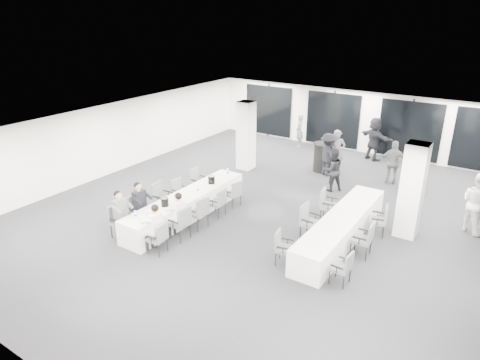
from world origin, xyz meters
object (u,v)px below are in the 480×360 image
(chair_main_left_second, at_px, (138,209))
(standing_guest_f, at_px, (375,136))
(chair_main_right_far, at_px, (234,192))
(standing_guest_b, at_px, (333,167))
(chair_main_left_fourth, at_px, (179,190))
(standing_guest_a, at_px, (337,149))
(standing_guest_h, at_px, (478,199))
(chair_side_right_far, at_px, (380,219))
(chair_main_right_fourth, at_px, (219,201))
(ice_bucket_near, at_px, (165,202))
(standing_guest_d, at_px, (394,160))
(chair_main_right_near, at_px, (159,236))
(standing_guest_g, at_px, (299,129))
(chair_main_left_far, at_px, (197,180))
(chair_main_left_mid, at_px, (161,196))
(chair_main_right_mid, at_px, (200,211))
(standing_guest_c, at_px, (328,152))
(standing_guest_e, at_px, (416,166))
(chair_side_left_near, at_px, (282,246))
(chair_main_left_near, at_px, (118,219))
(chair_side_left_mid, at_px, (308,219))
(chair_side_right_near, at_px, (344,266))
(chair_side_left_far, at_px, (327,203))
(banquet_table_main, at_px, (187,206))
(chair_side_right_mid, at_px, (365,238))
(chair_main_right_second, at_px, (182,221))
(ice_bucket_far, at_px, (211,180))
(cocktail_table, at_px, (323,157))
(banquet_table_side, at_px, (341,228))

(chair_main_left_second, distance_m, standing_guest_f, 10.89)
(chair_main_right_far, xyz_separation_m, standing_guest_b, (2.17, 3.12, 0.38))
(chair_main_left_fourth, xyz_separation_m, standing_guest_a, (3.25, 5.82, 0.49))
(standing_guest_h, bearing_deg, chair_side_right_far, 75.79)
(standing_guest_h, bearing_deg, chair_main_left_fourth, 58.59)
(chair_main_right_fourth, bearing_deg, ice_bucket_near, 149.50)
(standing_guest_d, bearing_deg, chair_main_right_near, 51.00)
(standing_guest_b, height_order, standing_guest_g, standing_guest_b)
(chair_main_left_fourth, bearing_deg, chair_main_left_far, -175.60)
(chair_main_left_mid, distance_m, standing_guest_d, 8.67)
(chair_main_left_far, xyz_separation_m, standing_guest_d, (5.48, 4.85, 0.41))
(chair_main_left_far, distance_m, chair_main_right_mid, 2.58)
(chair_main_left_second, height_order, chair_main_right_fourth, chair_main_left_second)
(standing_guest_c, height_order, standing_guest_e, standing_guest_e)
(chair_main_left_far, xyz_separation_m, chair_side_left_near, (4.65, -2.30, -0.03))
(chair_main_left_near, relative_size, standing_guest_d, 0.51)
(chair_side_left_mid, bearing_deg, chair_side_right_near, 47.70)
(chair_main_left_far, relative_size, chair_main_right_near, 1.07)
(chair_side_left_far, relative_size, chair_side_right_far, 1.10)
(chair_main_left_second, height_order, chair_main_right_far, chair_main_left_second)
(chair_side_right_near, xyz_separation_m, standing_guest_c, (-3.22, 6.65, 0.48))
(chair_main_left_mid, relative_size, chair_main_left_far, 1.09)
(standing_guest_a, relative_size, standing_guest_e, 0.98)
(chair_main_left_fourth, relative_size, standing_guest_h, 0.42)
(banquet_table_main, relative_size, chair_main_left_near, 5.16)
(chair_side_left_mid, xyz_separation_m, standing_guest_c, (-1.55, 5.05, 0.38))
(chair_main_right_mid, height_order, standing_guest_h, standing_guest_h)
(chair_side_left_mid, bearing_deg, chair_main_left_far, -97.41)
(standing_guest_f, bearing_deg, chair_side_right_mid, 132.85)
(chair_side_right_mid, bearing_deg, chair_main_right_near, 118.95)
(chair_main_left_mid, height_order, chair_main_left_far, chair_main_left_mid)
(chair_main_right_fourth, height_order, standing_guest_c, standing_guest_c)
(chair_main_left_fourth, height_order, chair_main_right_second, chair_main_right_second)
(chair_side_left_mid, distance_m, standing_guest_a, 5.72)
(chair_side_left_near, distance_m, standing_guest_g, 10.46)
(chair_side_left_far, bearing_deg, standing_guest_f, 175.83)
(chair_side_right_near, relative_size, ice_bucket_far, 3.27)
(cocktail_table, bearing_deg, standing_guest_a, 12.78)
(chair_side_right_near, bearing_deg, ice_bucket_far, 73.77)
(chair_main_left_mid, xyz_separation_m, ice_bucket_near, (0.84, -0.70, 0.28))
(banquet_table_side, relative_size, chair_main_left_near, 5.16)
(chair_main_right_mid, height_order, chair_side_left_near, chair_main_right_mid)
(chair_main_right_near, distance_m, chair_side_right_far, 6.32)
(banquet_table_side, xyz_separation_m, standing_guest_b, (-1.65, 3.31, 0.52))
(chair_main_left_fourth, relative_size, standing_guest_g, 0.51)
(chair_main_left_near, relative_size, standing_guest_h, 0.46)
(chair_main_left_fourth, bearing_deg, standing_guest_b, 140.33)
(chair_side_right_mid, xyz_separation_m, standing_guest_c, (-3.23, 5.14, 0.41))
(chair_main_left_second, relative_size, chair_side_left_far, 0.94)
(chair_side_left_mid, height_order, standing_guest_h, standing_guest_h)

